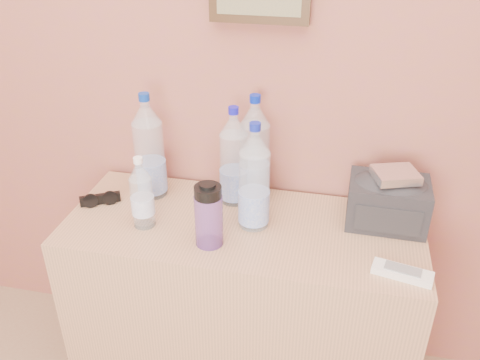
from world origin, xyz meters
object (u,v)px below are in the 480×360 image
at_px(ac_remote, 402,273).
at_px(foil_packet, 396,175).
at_px(sunglasses, 100,199).
at_px(pet_large_a, 149,152).
at_px(dresser, 242,307).
at_px(pet_small, 142,196).
at_px(pet_large_b, 234,161).
at_px(pet_large_c, 254,154).
at_px(nalgene_bottle, 209,215).
at_px(toiletry_bag, 388,200).
at_px(pet_large_d, 254,182).

bearing_deg(ac_remote, foil_packet, 109.56).
bearing_deg(sunglasses, pet_large_a, 4.33).
distance_m(dresser, foil_packet, 0.70).
bearing_deg(pet_small, sunglasses, 155.99).
height_order(pet_small, sunglasses, pet_small).
height_order(pet_large_b, ac_remote, pet_large_b).
relative_size(dresser, pet_large_b, 3.35).
distance_m(pet_large_a, pet_large_c, 0.35).
height_order(nalgene_bottle, toiletry_bag, nalgene_bottle).
height_order(dresser, foil_packet, foil_packet).
xyz_separation_m(dresser, sunglasses, (-0.49, 0.02, 0.37)).
distance_m(pet_large_c, foil_packet, 0.45).
bearing_deg(nalgene_bottle, dresser, 57.14).
height_order(nalgene_bottle, foil_packet, nalgene_bottle).
bearing_deg(dresser, pet_small, -167.38).
distance_m(pet_large_d, ac_remote, 0.49).
bearing_deg(pet_large_a, toiletry_bag, -0.76).
bearing_deg(pet_large_a, sunglasses, -145.86).
height_order(pet_small, foil_packet, pet_small).
xyz_separation_m(nalgene_bottle, sunglasses, (-0.42, 0.13, -0.08)).
distance_m(pet_large_a, nalgene_bottle, 0.36).
height_order(toiletry_bag, foil_packet, foil_packet).
distance_m(pet_small, toiletry_bag, 0.76).
distance_m(pet_large_d, toiletry_bag, 0.42).
height_order(pet_large_a, ac_remote, pet_large_a).
relative_size(dresser, pet_small, 4.76).
distance_m(dresser, ac_remote, 0.62).
relative_size(pet_large_d, nalgene_bottle, 1.70).
bearing_deg(nalgene_bottle, sunglasses, 162.08).
xyz_separation_m(dresser, nalgene_bottle, (-0.08, -0.12, 0.45)).
bearing_deg(pet_large_b, pet_large_c, 34.71).
relative_size(dresser, pet_large_a, 3.09).
xyz_separation_m(sunglasses, foil_packet, (0.94, 0.08, 0.16)).
bearing_deg(pet_large_c, pet_large_b, -145.29).
height_order(pet_large_d, pet_small, pet_large_d).
bearing_deg(pet_large_d, pet_large_c, 100.93).
relative_size(pet_large_d, ac_remote, 2.14).
bearing_deg(pet_large_a, pet_large_c, 9.77).
bearing_deg(dresser, pet_large_c, 89.56).
xyz_separation_m(pet_large_c, pet_large_d, (0.03, -0.17, -0.01)).
bearing_deg(dresser, nalgene_bottle, -122.86).
height_order(pet_large_b, nalgene_bottle, pet_large_b).
relative_size(pet_large_a, pet_large_b, 1.08).
relative_size(pet_large_a, toiletry_bag, 1.51).
height_order(nalgene_bottle, sunglasses, nalgene_bottle).
bearing_deg(foil_packet, nalgene_bottle, -157.54).
distance_m(pet_large_c, sunglasses, 0.54).
bearing_deg(pet_large_a, foil_packet, -1.46).
bearing_deg(pet_large_b, ac_remote, -28.08).
bearing_deg(pet_large_b, toiletry_bag, -3.24).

